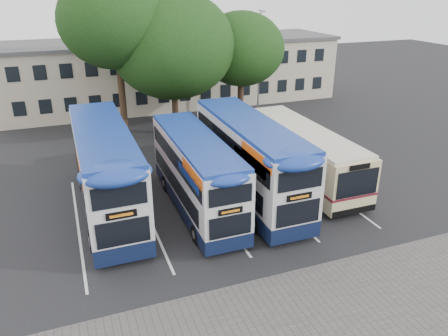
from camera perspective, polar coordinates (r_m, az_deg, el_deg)
ground at (r=21.67m, az=12.23°, el=-8.68°), size 120.00×120.00×0.00m
paving_strip at (r=17.44m, az=15.50°, el=-17.99°), size 40.00×6.00×0.01m
bay_lines at (r=24.11m, az=-1.75°, el=-4.62°), size 14.12×11.00×0.01m
depot_building at (r=44.24m, az=-6.64°, el=12.51°), size 32.40×8.40×6.20m
lamp_post at (r=39.37m, az=4.65°, el=14.12°), size 0.25×1.05×9.06m
tree_left at (r=33.16m, az=-14.03°, el=18.16°), size 7.96×7.96×12.11m
tree_mid at (r=33.93m, az=-6.77°, el=15.61°), size 9.37×9.37×10.85m
tree_right at (r=36.25m, az=2.26°, el=15.26°), size 6.93×6.93×9.21m
bus_dd_left at (r=23.07m, az=-15.23°, el=0.09°), size 2.66×10.96×4.57m
bus_dd_mid at (r=22.67m, az=-3.66°, el=-0.33°), size 2.35×9.68×4.03m
bus_dd_right at (r=23.78m, az=3.32°, el=1.49°), size 2.61×10.76×4.48m
bus_single at (r=26.84m, az=10.05°, el=2.29°), size 2.76×10.84×3.24m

